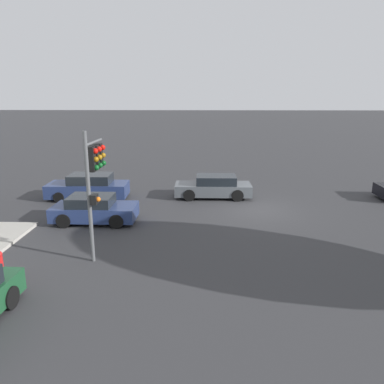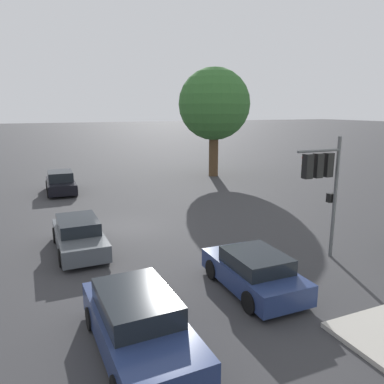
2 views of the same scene
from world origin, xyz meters
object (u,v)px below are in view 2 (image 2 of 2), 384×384
traffic_signal (322,174)px  crossing_car_2 (254,271)px  crossing_car_0 (61,183)px  crossing_car_1 (79,235)px  street_tree (214,105)px  crossing_car_3 (138,324)px

traffic_signal → crossing_car_2: traffic_signal is taller
crossing_car_0 → crossing_car_1: 11.91m
street_tree → crossing_car_0: size_ratio=2.08×
traffic_signal → crossing_car_2: size_ratio=1.20×
street_tree → traffic_signal: size_ratio=1.93×
street_tree → crossing_car_1: (13.63, -13.11, -5.46)m
street_tree → crossing_car_1: 19.69m
traffic_signal → crossing_car_1: size_ratio=1.05×
crossing_car_0 → crossing_car_3: size_ratio=0.94×
crossing_car_1 → crossing_car_3: size_ratio=0.96×
traffic_signal → crossing_car_2: 4.76m
street_tree → crossing_car_3: (21.04, -12.65, -5.41)m
crossing_car_1 → crossing_car_3: 7.42m
crossing_car_0 → crossing_car_1: (11.90, -0.26, -0.05)m
traffic_signal → crossing_car_0: size_ratio=1.08×
traffic_signal → crossing_car_3: bearing=109.9°
street_tree → crossing_car_0: bearing=-82.3°
street_tree → crossing_car_1: size_ratio=2.03×
crossing_car_0 → crossing_car_3: 19.31m
crossing_car_2 → crossing_car_3: (1.54, -4.26, 0.06)m
crossing_car_3 → crossing_car_0: bearing=179.0°
crossing_car_3 → street_tree: bearing=147.4°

